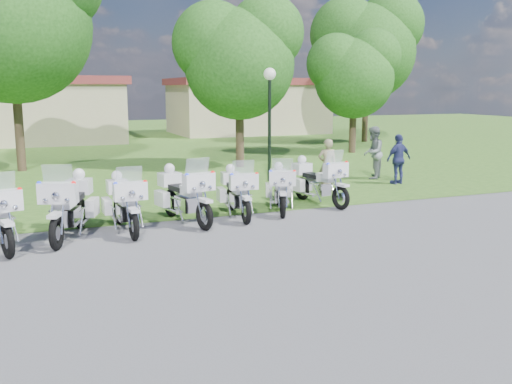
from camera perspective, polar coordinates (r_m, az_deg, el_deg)
name	(u,v)px	position (r m, az deg, el deg)	size (l,w,h in m)	color
ground	(267,245)	(12.41, 1.10, -5.31)	(100.00, 100.00, 0.00)	#58585D
grass_lawn	(106,141)	(38.44, -14.79, 4.97)	(100.00, 48.00, 0.01)	#35631F
motorcycle_2	(70,205)	(13.59, -18.06, -1.22)	(1.43, 2.54, 1.78)	black
motorcycle_3	(124,202)	(13.86, -13.07, -1.00)	(0.85, 2.44, 1.64)	black
motorcycle_4	(184,194)	(14.49, -7.24, -0.20)	(1.18, 2.53, 1.72)	black
motorcycle_5	(237,191)	(15.06, -1.94, 0.06)	(0.93, 2.36, 1.59)	black
motorcycle_6	(280,187)	(15.77, 2.44, 0.46)	(1.25, 2.21, 1.55)	black
motorcycle_7	(318,180)	(16.78, 6.19, 1.16)	(1.11, 2.44, 1.65)	black
lamp_post	(270,96)	(20.63, 1.37, 9.58)	(0.44, 0.44, 4.07)	black
tree_1	(9,8)	(25.38, -23.50, 16.50)	(7.30, 6.23, 9.74)	#38281C
tree_2	(238,54)	(24.54, -1.79, 13.66)	(5.42, 4.63, 7.23)	#38281C
tree_3	(353,71)	(30.53, 9.72, 11.85)	(4.81, 4.11, 6.42)	#38281C
tree_4	(367,43)	(37.20, 11.00, 14.43)	(6.96, 5.94, 9.28)	#38281C
building_west	(3,109)	(39.05, -23.95, 7.55)	(14.56, 8.32, 4.10)	tan
building_east	(247,106)	(43.91, -0.88, 8.63)	(11.44, 7.28, 4.10)	tan
bystander_a	(327,165)	(18.87, 7.14, 2.67)	(0.63, 0.41, 1.72)	#9A8E68
bystander_b	(373,153)	(21.73, 11.61, 3.85)	(0.95, 0.74, 1.95)	gray
bystander_c	(399,159)	(20.75, 14.07, 3.19)	(1.03, 0.43, 1.77)	navy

